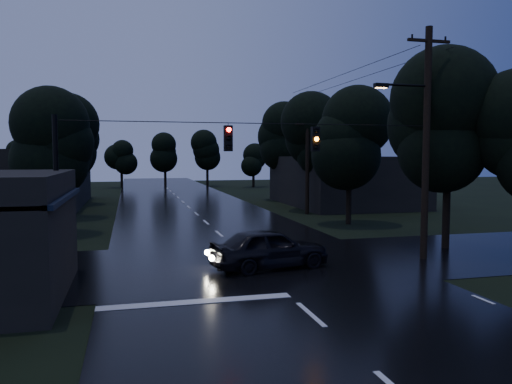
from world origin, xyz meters
name	(u,v)px	position (x,y,z in m)	size (l,w,h in m)	color
main_road	(196,214)	(0.00, 30.00, 0.00)	(12.00, 120.00, 0.02)	black
cross_street	(252,263)	(0.00, 12.00, 0.00)	(60.00, 9.00, 0.02)	black
building_far_right	(343,181)	(14.00, 34.00, 2.20)	(10.00, 14.00, 4.40)	black
building_far_left	(25,178)	(-14.00, 40.00, 2.50)	(10.00, 16.00, 5.00)	black
utility_pole_main	(424,139)	(7.41, 11.00, 5.26)	(3.50, 0.30, 10.00)	black
utility_pole_far	(307,164)	(8.30, 28.00, 3.88)	(2.00, 0.30, 7.50)	black
anchor_pole_left	(57,198)	(-7.50, 11.00, 3.00)	(0.18, 0.18, 6.00)	black
span_signals	(272,138)	(0.56, 10.99, 5.24)	(15.00, 0.37, 1.12)	black
tree_corner_near	(449,125)	(10.00, 13.00, 5.99)	(4.48, 4.48, 9.44)	black
tree_left_a	(55,143)	(-9.00, 22.00, 5.24)	(3.92, 3.92, 8.26)	black
tree_left_b	(62,140)	(-9.60, 30.00, 5.62)	(4.20, 4.20, 8.85)	black
tree_left_c	(69,139)	(-10.20, 40.00, 5.99)	(4.48, 4.48, 9.44)	black
tree_right_a	(350,139)	(9.00, 22.00, 5.62)	(4.20, 4.20, 8.85)	black
tree_right_b	(314,137)	(9.60, 30.00, 5.99)	(4.48, 4.48, 9.44)	black
tree_right_c	(284,137)	(10.20, 40.00, 6.37)	(4.76, 4.76, 10.03)	black
car	(269,248)	(0.46, 10.95, 0.82)	(1.93, 4.81, 1.64)	black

